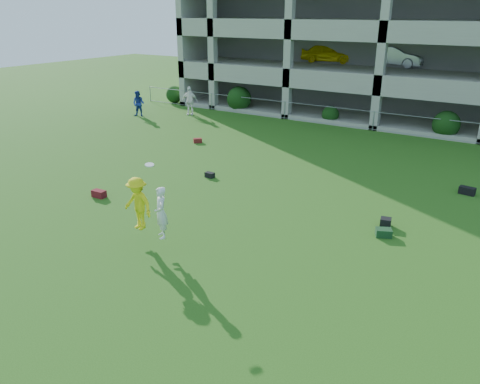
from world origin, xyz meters
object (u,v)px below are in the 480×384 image
Objects in this scene: bystander_a at (139,104)px; parking_garage at (419,22)px; bystander_b at (190,101)px; crate_d at (386,222)px; frisbee_contest at (143,206)px.

parking_garage is at bearing 23.94° from bystander_a.
crate_d is at bearing -55.28° from bystander_b.
parking_garage is at bearing 86.86° from frisbee_contest.
frisbee_contest is at bearing -78.75° from bystander_b.
bystander_b is (2.62, 2.28, 0.10)m from bystander_a.
bystander_a is at bearing 156.42° from crate_d.
bystander_b is 19.27m from frisbee_contest.
crate_d is 8.08m from frisbee_contest.
bystander_a reaches higher than crate_d.
frisbee_contest is 0.08× the size of parking_garage.
bystander_b is 19.97m from crate_d.
frisbee_contest reaches higher than bystander_b.
parking_garage reaches higher than crate_d.
bystander_a is at bearing -161.62° from bystander_b.
frisbee_contest is (13.36, -13.71, 0.40)m from bystander_a.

